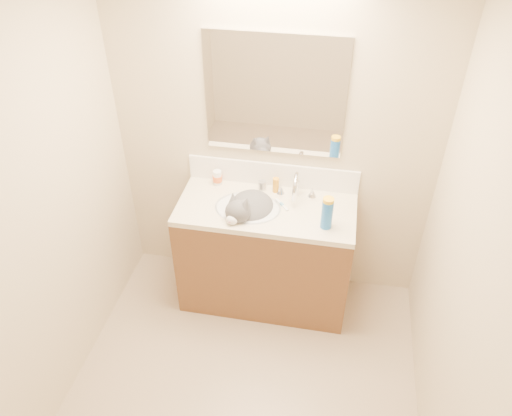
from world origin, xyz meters
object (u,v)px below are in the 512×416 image
at_px(silver_jar, 262,185).
at_px(amber_bottle, 276,185).
at_px(basin, 248,216).
at_px(spray_can, 327,214).
at_px(pill_bottle, 217,178).
at_px(faucet, 296,188).
at_px(cat, 249,211).
at_px(vanity_cabinet, 265,256).

xyz_separation_m(silver_jar, amber_bottle, (0.10, -0.01, 0.02)).
bearing_deg(amber_bottle, basin, -125.35).
bearing_deg(basin, spray_can, -11.14).
distance_m(pill_bottle, silver_jar, 0.32).
relative_size(faucet, cat, 0.58).
bearing_deg(silver_jar, amber_bottle, -6.64).
height_order(faucet, pill_bottle, faucet).
bearing_deg(pill_bottle, silver_jar, -0.76).
bearing_deg(silver_jar, basin, -103.97).
xyz_separation_m(faucet, spray_can, (0.23, -0.27, 0.01)).
relative_size(basin, cat, 0.94).
bearing_deg(faucet, vanity_cabinet, -142.71).
bearing_deg(basin, vanity_cabinet, 14.04).
distance_m(pill_bottle, amber_bottle, 0.42).
bearing_deg(pill_bottle, basin, -41.36).
distance_m(faucet, silver_jar, 0.26).
relative_size(cat, silver_jar, 7.36).
height_order(basin, pill_bottle, pill_bottle).
xyz_separation_m(faucet, cat, (-0.29, -0.17, -0.11)).
relative_size(basin, pill_bottle, 4.18).
xyz_separation_m(vanity_cabinet, amber_bottle, (0.03, 0.19, 0.50)).
bearing_deg(faucet, basin, -150.88).
bearing_deg(spray_can, vanity_cabinet, 161.82).
height_order(vanity_cabinet, pill_bottle, pill_bottle).
bearing_deg(silver_jar, cat, -101.64).
relative_size(cat, amber_bottle, 4.41).
distance_m(basin, spray_can, 0.56).
relative_size(faucet, amber_bottle, 2.57).
distance_m(vanity_cabinet, spray_can, 0.70).
xyz_separation_m(pill_bottle, amber_bottle, (0.42, -0.02, 0.00)).
distance_m(cat, silver_jar, 0.25).
xyz_separation_m(cat, pill_bottle, (-0.27, 0.24, 0.07)).
relative_size(silver_jar, amber_bottle, 0.60).
bearing_deg(cat, pill_bottle, 159.74).
height_order(vanity_cabinet, cat, cat).
distance_m(silver_jar, spray_can, 0.58).
xyz_separation_m(cat, amber_bottle, (0.15, 0.22, 0.08)).
bearing_deg(vanity_cabinet, faucet, 37.29).
bearing_deg(basin, silver_jar, 76.03).
distance_m(faucet, spray_can, 0.35).
relative_size(basin, faucet, 1.61).
height_order(basin, silver_jar, silver_jar).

